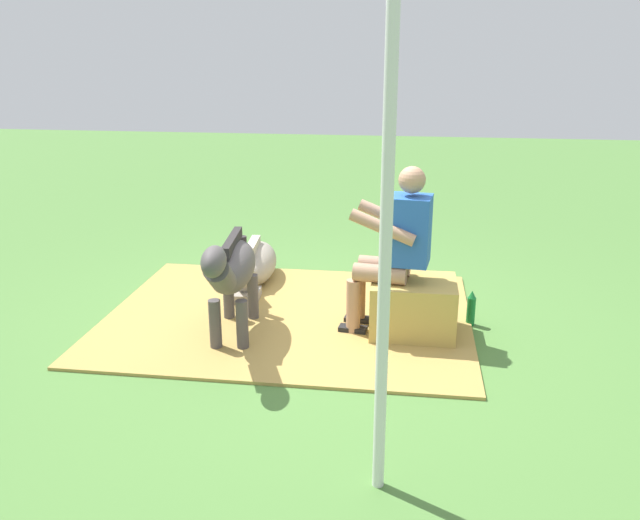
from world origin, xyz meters
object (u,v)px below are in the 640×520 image
object	(u,v)px
hay_bale	(413,308)
soda_bottle	(471,308)
pony_standing	(231,270)
person_seated	(394,244)
tent_pole_left	(385,254)
pony_lying	(253,265)

from	to	relation	value
hay_bale	soda_bottle	size ratio (longest dim) A/B	2.19
pony_standing	person_seated	bearing A→B (deg)	-166.55
hay_bale	tent_pole_left	bearing A→B (deg)	85.07
hay_bale	pony_lying	distance (m)	1.76
tent_pole_left	soda_bottle	bearing A→B (deg)	-106.38
tent_pole_left	person_seated	bearing A→B (deg)	-90.05
pony_standing	tent_pole_left	bearing A→B (deg)	126.48
pony_lying	tent_pole_left	distance (m)	3.30
pony_lying	tent_pole_left	bearing A→B (deg)	115.17
person_seated	hay_bale	bearing A→B (deg)	175.00
person_seated	soda_bottle	bearing A→B (deg)	-159.07
hay_bale	pony_lying	bearing A→B (deg)	-32.16
soda_bottle	hay_bale	bearing A→B (deg)	28.57
hay_bale	person_seated	world-z (taller)	person_seated
person_seated	tent_pole_left	size ratio (longest dim) A/B	0.53
hay_bale	pony_lying	world-z (taller)	hay_bale
person_seated	pony_standing	distance (m)	1.24
pony_standing	pony_lying	distance (m)	1.27
hay_bale	tent_pole_left	xyz separation A→B (m)	(0.16, 1.89, 1.03)
pony_lying	soda_bottle	xyz separation A→B (m)	(-1.96, 0.68, -0.05)
pony_standing	pony_lying	xyz separation A→B (m)	(0.13, -1.21, -0.37)
hay_bale	soda_bottle	world-z (taller)	hay_bale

